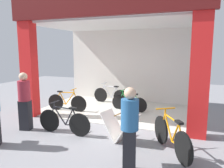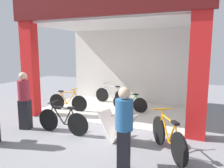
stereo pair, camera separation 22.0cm
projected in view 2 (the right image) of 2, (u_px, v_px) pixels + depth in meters
ground_plane at (101, 124)px, 6.81m from camera, size 19.90×19.90×0.00m
shop_facade at (122, 55)px, 8.11m from camera, size 6.15×3.73×3.92m
bicycle_inside_0 at (130, 103)px, 8.23m from camera, size 1.43×0.39×0.79m
bicycle_inside_1 at (68, 102)px, 8.29m from camera, size 1.57×0.43×0.87m
bicycle_inside_2 at (112, 95)px, 9.45m from camera, size 1.61×0.44×0.89m
bicycle_parked_0 at (63, 121)px, 6.03m from camera, size 1.61×0.44×0.89m
bicycle_parked_1 at (168, 137)px, 4.83m from camera, size 0.98×1.49×0.96m
sandwich_board_sign at (118, 127)px, 5.53m from camera, size 1.01×0.72×0.74m
pedestrian_1 at (24, 100)px, 6.31m from camera, size 0.40×0.40×1.67m
pedestrian_2 at (124, 129)px, 4.05m from camera, size 0.40×0.59×1.63m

